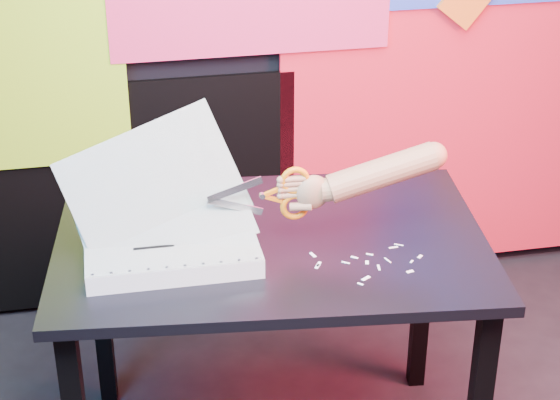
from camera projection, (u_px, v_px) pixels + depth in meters
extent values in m
cube|color=red|center=(496.00, 63.00, 3.39)|extent=(1.60, 0.02, 1.60)
cube|color=#98D623|center=(3.00, 24.00, 2.96)|extent=(0.75, 0.02, 1.00)
cube|color=black|center=(115.00, 196.00, 3.33)|extent=(1.30, 0.02, 0.85)
cube|color=black|center=(101.00, 305.00, 2.87)|extent=(0.06, 0.06, 0.72)
cube|color=black|center=(422.00, 290.00, 2.95)|extent=(0.06, 0.06, 0.72)
cube|color=black|center=(271.00, 243.00, 2.46)|extent=(1.20, 0.87, 0.03)
cube|color=silver|center=(171.00, 246.00, 2.36)|extent=(0.43, 0.32, 0.05)
cube|color=silver|center=(170.00, 237.00, 2.35)|extent=(0.43, 0.32, 0.00)
cube|color=silver|center=(170.00, 235.00, 2.35)|extent=(0.42, 0.30, 0.13)
cube|color=silver|center=(165.00, 225.00, 2.35)|extent=(0.45, 0.29, 0.23)
cube|color=silver|center=(160.00, 206.00, 2.34)|extent=(0.48, 0.25, 0.32)
cube|color=silver|center=(154.00, 187.00, 2.33)|extent=(0.50, 0.21, 0.37)
cylinder|color=black|center=(92.00, 275.00, 2.19)|extent=(0.01, 0.01, 0.00)
cylinder|color=black|center=(111.00, 273.00, 2.20)|extent=(0.01, 0.01, 0.00)
cylinder|color=black|center=(130.00, 271.00, 2.20)|extent=(0.01, 0.01, 0.00)
cylinder|color=black|center=(148.00, 269.00, 2.21)|extent=(0.01, 0.01, 0.00)
cylinder|color=black|center=(167.00, 267.00, 2.22)|extent=(0.01, 0.01, 0.00)
cylinder|color=black|center=(185.00, 265.00, 2.23)|extent=(0.01, 0.01, 0.00)
cylinder|color=black|center=(203.00, 264.00, 2.23)|extent=(0.01, 0.01, 0.00)
cylinder|color=black|center=(221.00, 262.00, 2.24)|extent=(0.01, 0.01, 0.00)
cylinder|color=black|center=(239.00, 260.00, 2.25)|extent=(0.01, 0.01, 0.00)
cylinder|color=black|center=(257.00, 258.00, 2.25)|extent=(0.01, 0.01, 0.00)
cylinder|color=black|center=(91.00, 217.00, 2.44)|extent=(0.01, 0.01, 0.00)
cylinder|color=black|center=(107.00, 215.00, 2.45)|extent=(0.01, 0.01, 0.00)
cylinder|color=black|center=(124.00, 214.00, 2.46)|extent=(0.01, 0.01, 0.00)
cylinder|color=black|center=(141.00, 213.00, 2.46)|extent=(0.01, 0.01, 0.00)
cylinder|color=black|center=(157.00, 211.00, 2.47)|extent=(0.01, 0.01, 0.00)
cylinder|color=black|center=(174.00, 210.00, 2.48)|extent=(0.01, 0.01, 0.00)
cylinder|color=black|center=(190.00, 208.00, 2.49)|extent=(0.01, 0.01, 0.00)
cylinder|color=black|center=(206.00, 207.00, 2.49)|extent=(0.01, 0.01, 0.00)
cylinder|color=black|center=(222.00, 205.00, 2.50)|extent=(0.01, 0.01, 0.00)
cylinder|color=black|center=(238.00, 204.00, 2.51)|extent=(0.01, 0.01, 0.00)
cube|color=black|center=(129.00, 230.00, 2.38)|extent=(0.08, 0.01, 0.00)
cube|color=black|center=(178.00, 229.00, 2.38)|extent=(0.06, 0.01, 0.00)
cube|color=black|center=(154.00, 247.00, 2.30)|extent=(0.10, 0.01, 0.00)
cube|color=silver|center=(235.00, 190.00, 2.31)|extent=(0.14, 0.01, 0.06)
cube|color=silver|center=(235.00, 206.00, 2.34)|extent=(0.14, 0.01, 0.06)
cylinder|color=silver|center=(262.00, 196.00, 2.33)|extent=(0.02, 0.01, 0.01)
cube|color=#D2660C|center=(272.00, 198.00, 2.34)|extent=(0.05, 0.01, 0.03)
cube|color=#D2660C|center=(272.00, 192.00, 2.33)|extent=(0.05, 0.01, 0.03)
torus|color=#D2660C|center=(295.00, 181.00, 2.33)|extent=(0.08, 0.02, 0.08)
torus|color=#D2660C|center=(295.00, 206.00, 2.36)|extent=(0.08, 0.02, 0.08)
ellipsoid|color=#9A6743|center=(313.00, 192.00, 2.35)|extent=(0.09, 0.05, 0.09)
cylinder|color=#9A6743|center=(295.00, 195.00, 2.35)|extent=(0.07, 0.02, 0.02)
cylinder|color=#9A6743|center=(295.00, 189.00, 2.34)|extent=(0.06, 0.02, 0.02)
cylinder|color=#9A6743|center=(295.00, 184.00, 2.33)|extent=(0.06, 0.02, 0.02)
cylinder|color=#9A6743|center=(295.00, 179.00, 2.33)|extent=(0.05, 0.02, 0.02)
cylinder|color=#9A6743|center=(301.00, 207.00, 2.35)|extent=(0.06, 0.04, 0.03)
cylinder|color=#9A6743|center=(330.00, 189.00, 2.36)|extent=(0.06, 0.06, 0.06)
cylinder|color=#9A6743|center=(382.00, 173.00, 2.36)|extent=(0.29, 0.09, 0.15)
sphere|color=#9A6743|center=(434.00, 156.00, 2.36)|extent=(0.07, 0.07, 0.07)
cube|color=white|center=(354.00, 257.00, 2.36)|extent=(0.02, 0.02, 0.00)
cube|color=white|center=(318.00, 266.00, 2.32)|extent=(0.02, 0.02, 0.00)
cube|color=white|center=(412.00, 261.00, 2.34)|extent=(0.01, 0.01, 0.00)
cube|color=white|center=(367.00, 262.00, 2.34)|extent=(0.01, 0.02, 0.00)
cube|color=white|center=(388.00, 260.00, 2.35)|extent=(0.01, 0.03, 0.00)
cube|color=white|center=(313.00, 255.00, 2.37)|extent=(0.02, 0.03, 0.00)
cube|color=white|center=(366.00, 278.00, 2.27)|extent=(0.03, 0.02, 0.00)
cube|color=white|center=(393.00, 247.00, 2.40)|extent=(0.02, 0.01, 0.00)
cube|color=white|center=(318.00, 264.00, 2.33)|extent=(0.02, 0.02, 0.00)
cube|color=white|center=(420.00, 257.00, 2.36)|extent=(0.02, 0.02, 0.00)
cube|color=white|center=(399.00, 245.00, 2.42)|extent=(0.02, 0.02, 0.00)
cube|color=white|center=(346.00, 263.00, 2.34)|extent=(0.02, 0.02, 0.00)
cube|color=white|center=(370.00, 254.00, 2.37)|extent=(0.02, 0.01, 0.00)
cube|color=white|center=(410.00, 272.00, 2.30)|extent=(0.02, 0.01, 0.00)
cube|color=white|center=(379.00, 267.00, 2.32)|extent=(0.01, 0.03, 0.00)
cube|color=white|center=(360.00, 284.00, 2.25)|extent=(0.01, 0.02, 0.00)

